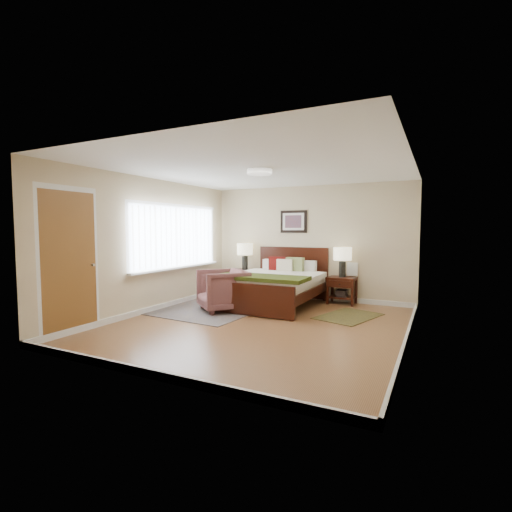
% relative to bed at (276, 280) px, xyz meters
% --- Properties ---
extents(floor, '(5.00, 5.00, 0.00)m').
position_rel_bed_xyz_m(floor, '(0.35, -1.47, -0.52)').
color(floor, brown).
rests_on(floor, ground).
extents(back_wall, '(4.50, 0.04, 2.50)m').
position_rel_bed_xyz_m(back_wall, '(0.35, 1.03, 0.73)').
color(back_wall, beige).
rests_on(back_wall, ground).
extents(front_wall, '(4.50, 0.04, 2.50)m').
position_rel_bed_xyz_m(front_wall, '(0.35, -3.97, 0.73)').
color(front_wall, beige).
rests_on(front_wall, ground).
extents(left_wall, '(0.04, 5.00, 2.50)m').
position_rel_bed_xyz_m(left_wall, '(-1.90, -1.47, 0.73)').
color(left_wall, beige).
rests_on(left_wall, ground).
extents(right_wall, '(0.04, 5.00, 2.50)m').
position_rel_bed_xyz_m(right_wall, '(2.60, -1.47, 0.73)').
color(right_wall, beige).
rests_on(right_wall, ground).
extents(ceiling, '(4.50, 5.00, 0.02)m').
position_rel_bed_xyz_m(ceiling, '(0.35, -1.47, 1.98)').
color(ceiling, white).
rests_on(ceiling, back_wall).
extents(window, '(0.11, 2.72, 1.32)m').
position_rel_bed_xyz_m(window, '(-1.85, -0.77, 0.86)').
color(window, silver).
rests_on(window, left_wall).
extents(door, '(0.06, 1.00, 2.18)m').
position_rel_bed_xyz_m(door, '(-1.88, -3.22, 0.55)').
color(door, silver).
rests_on(door, ground).
extents(ceil_fixture, '(0.44, 0.44, 0.08)m').
position_rel_bed_xyz_m(ceil_fixture, '(0.35, -1.47, 1.94)').
color(ceil_fixture, white).
rests_on(ceil_fixture, ceiling).
extents(bed, '(1.73, 2.10, 1.13)m').
position_rel_bed_xyz_m(bed, '(0.00, 0.00, 0.00)').
color(bed, '#341207').
rests_on(bed, ground).
extents(wall_art, '(0.62, 0.05, 0.50)m').
position_rel_bed_xyz_m(wall_art, '(0.00, 1.00, 1.20)').
color(wall_art, black).
rests_on(wall_art, back_wall).
extents(nightstand_left, '(0.50, 0.45, 0.60)m').
position_rel_bed_xyz_m(nightstand_left, '(-1.13, 0.78, -0.04)').
color(nightstand_left, '#341207').
rests_on(nightstand_left, ground).
extents(nightstand_right, '(0.57, 0.42, 0.56)m').
position_rel_bed_xyz_m(nightstand_right, '(1.16, 0.79, -0.17)').
color(nightstand_right, '#341207').
rests_on(nightstand_right, ground).
extents(lamp_left, '(0.37, 0.37, 0.61)m').
position_rel_bed_xyz_m(lamp_left, '(-1.13, 0.80, 0.52)').
color(lamp_left, black).
rests_on(lamp_left, nightstand_left).
extents(lamp_right, '(0.37, 0.37, 0.61)m').
position_rel_bed_xyz_m(lamp_right, '(1.16, 0.80, 0.48)').
color(lamp_right, black).
rests_on(lamp_right, nightstand_right).
extents(armchair, '(1.20, 1.20, 0.79)m').
position_rel_bed_xyz_m(armchair, '(-0.73, -0.85, -0.13)').
color(armchair, brown).
rests_on(armchair, ground).
extents(rug_persian, '(2.06, 2.78, 0.01)m').
position_rel_bed_xyz_m(rug_persian, '(-1.00, -0.55, -0.52)').
color(rug_persian, '#0D1B42').
rests_on(rug_persian, ground).
extents(rug_navy, '(1.12, 1.39, 0.01)m').
position_rel_bed_xyz_m(rug_navy, '(1.54, -0.28, -0.52)').
color(rug_navy, black).
rests_on(rug_navy, ground).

